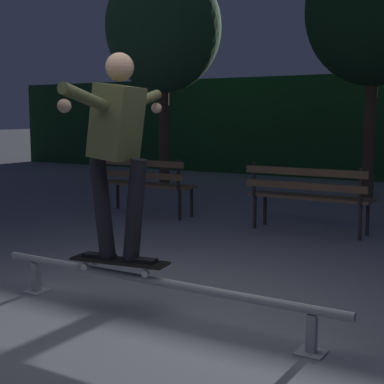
{
  "coord_description": "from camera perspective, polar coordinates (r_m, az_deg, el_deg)",
  "views": [
    {
      "loc": [
        2.47,
        -3.33,
        1.51
      ],
      "look_at": [
        -0.16,
        0.89,
        0.85
      ],
      "focal_mm": 54.74,
      "sensor_mm": 36.0,
      "label": 1
    }
  ],
  "objects": [
    {
      "name": "park_bench_leftmost",
      "position": [
        8.83,
        -4.75,
        1.2
      ],
      "size": [
        1.6,
        0.42,
        0.88
      ],
      "color": "#282623",
      "rests_on": "ground"
    },
    {
      "name": "skateboarder",
      "position": [
        4.41,
        -7.26,
        5.12
      ],
      "size": [
        0.63,
        1.39,
        1.56
      ],
      "color": "black",
      "rests_on": "skateboard"
    },
    {
      "name": "grind_rail",
      "position": [
        4.4,
        -3.8,
        -9.1
      ],
      "size": [
        3.01,
        0.18,
        0.32
      ],
      "color": "#9E9EA3",
      "rests_on": "ground"
    },
    {
      "name": "tree_behind_benches",
      "position": [
        11.18,
        17.33,
        16.54
      ],
      "size": [
        2.41,
        2.41,
        4.66
      ],
      "color": "#4C3828",
      "rests_on": "ground"
    },
    {
      "name": "ground_plane",
      "position": [
        4.41,
        -4.46,
        -12.48
      ],
      "size": [
        90.0,
        90.0,
        0.0
      ],
      "primitive_type": "plane",
      "color": "slate"
    },
    {
      "name": "tree_far_left",
      "position": [
        12.53,
        -2.8,
        15.66
      ],
      "size": [
        2.4,
        2.4,
        4.61
      ],
      "color": "#4C3828",
      "rests_on": "ground"
    },
    {
      "name": "skateboard",
      "position": [
        4.55,
        -7.09,
        -6.74
      ],
      "size": [
        0.8,
        0.32,
        0.09
      ],
      "color": "black",
      "rests_on": "grind_rail"
    },
    {
      "name": "park_bench_left_center",
      "position": [
        7.58,
        11.2,
        0.04
      ],
      "size": [
        1.6,
        0.42,
        0.88
      ],
      "color": "#282623",
      "rests_on": "ground"
    }
  ]
}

